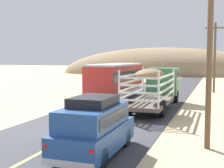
{
  "coord_description": "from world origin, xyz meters",
  "views": [
    {
      "loc": [
        6.57,
        -14.73,
        3.77
      ],
      "look_at": [
        0.0,
        4.21,
        2.05
      ],
      "focal_mm": 48.87,
      "sensor_mm": 36.0,
      "label": 1
    }
  ],
  "objects_px": {
    "power_pole_near": "(210,42)",
    "boulder_near_shoulder": "(86,79)",
    "suv_near": "(94,126)",
    "bus": "(117,80)",
    "power_pole_mid": "(215,55)",
    "livestock_truck": "(158,83)"
  },
  "relations": [
    {
      "from": "power_pole_near",
      "to": "boulder_near_shoulder",
      "type": "height_order",
      "value": "power_pole_near"
    },
    {
      "from": "power_pole_mid",
      "to": "bus",
      "type": "bearing_deg",
      "value": -137.74
    },
    {
      "from": "power_pole_mid",
      "to": "boulder_near_shoulder",
      "type": "relative_size",
      "value": 6.11
    },
    {
      "from": "power_pole_near",
      "to": "boulder_near_shoulder",
      "type": "bearing_deg",
      "value": 121.66
    },
    {
      "from": "bus",
      "to": "power_pole_mid",
      "type": "bearing_deg",
      "value": 42.26
    },
    {
      "from": "power_pole_near",
      "to": "boulder_near_shoulder",
      "type": "distance_m",
      "value": 37.54
    },
    {
      "from": "power_pole_mid",
      "to": "power_pole_near",
      "type": "bearing_deg",
      "value": -90.0
    },
    {
      "from": "livestock_truck",
      "to": "power_pole_mid",
      "type": "height_order",
      "value": "power_pole_mid"
    },
    {
      "from": "suv_near",
      "to": "boulder_near_shoulder",
      "type": "height_order",
      "value": "suv_near"
    },
    {
      "from": "boulder_near_shoulder",
      "to": "power_pole_mid",
      "type": "bearing_deg",
      "value": -26.88
    },
    {
      "from": "livestock_truck",
      "to": "bus",
      "type": "xyz_separation_m",
      "value": [
        -4.59,
        3.45,
        -0.04
      ]
    },
    {
      "from": "power_pole_near",
      "to": "power_pole_mid",
      "type": "distance_m",
      "value": 21.84
    },
    {
      "from": "suv_near",
      "to": "power_pole_mid",
      "type": "bearing_deg",
      "value": 80.33
    },
    {
      "from": "bus",
      "to": "power_pole_near",
      "type": "distance_m",
      "value": 16.66
    },
    {
      "from": "suv_near",
      "to": "bus",
      "type": "distance_m",
      "value": 16.99
    },
    {
      "from": "power_pole_mid",
      "to": "boulder_near_shoulder",
      "type": "height_order",
      "value": "power_pole_mid"
    },
    {
      "from": "boulder_near_shoulder",
      "to": "bus",
      "type": "bearing_deg",
      "value": -58.25
    },
    {
      "from": "power_pole_near",
      "to": "power_pole_mid",
      "type": "height_order",
      "value": "power_pole_near"
    },
    {
      "from": "bus",
      "to": "power_pole_near",
      "type": "xyz_separation_m",
      "value": [
        8.61,
        -14.01,
        2.68
      ]
    },
    {
      "from": "bus",
      "to": "livestock_truck",
      "type": "bearing_deg",
      "value": -36.98
    },
    {
      "from": "suv_near",
      "to": "bus",
      "type": "relative_size",
      "value": 0.46
    },
    {
      "from": "livestock_truck",
      "to": "bus",
      "type": "height_order",
      "value": "bus"
    }
  ]
}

